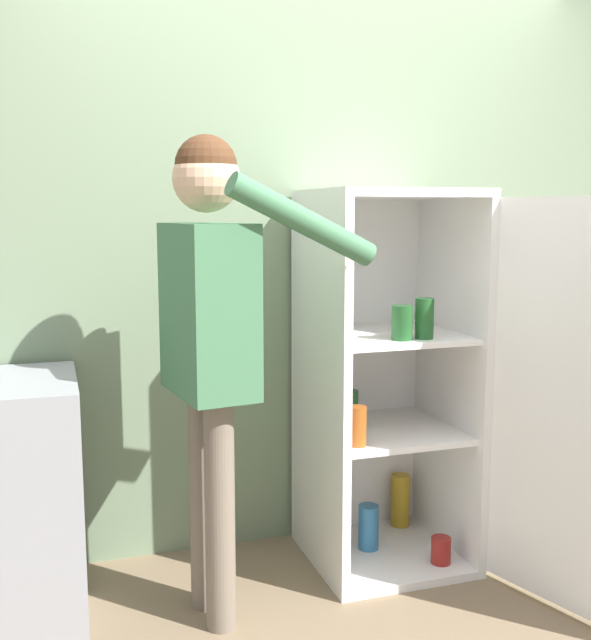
% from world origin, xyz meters
% --- Properties ---
extents(wall_back, '(7.00, 0.06, 2.55)m').
position_xyz_m(wall_back, '(0.00, 0.98, 1.27)').
color(wall_back, gray).
rests_on(wall_back, ground_plane).
extents(refrigerator, '(0.87, 1.23, 1.57)m').
position_xyz_m(refrigerator, '(0.33, 0.53, 0.77)').
color(refrigerator, white).
rests_on(refrigerator, ground_plane).
extents(person, '(0.71, 0.55, 1.74)m').
position_xyz_m(person, '(-0.56, 0.38, 1.12)').
color(person, '#726656').
rests_on(person, ground_plane).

